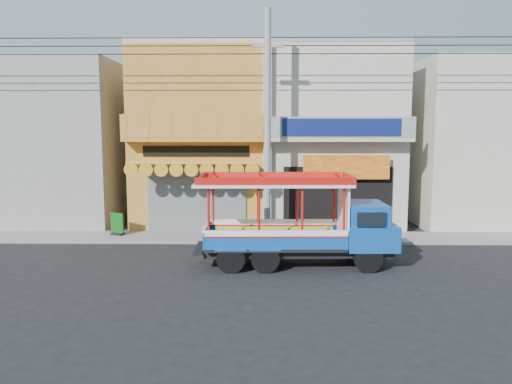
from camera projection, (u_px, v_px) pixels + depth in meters
The scene contains 12 objects.
ground at pixel (298, 265), 16.46m from camera, with size 90.00×90.00×0.00m, color black.
sidewalk at pixel (291, 238), 20.42m from camera, with size 30.00×2.00×0.12m, color slate.
shophouse_left at pixel (204, 137), 23.92m from camera, with size 6.00×7.50×8.24m.
shophouse_right at pixel (329, 137), 23.83m from camera, with size 6.00×6.75×8.24m.
party_pilaster at pixel (267, 141), 20.80m from camera, with size 0.35×0.30×8.00m, color #BEB49C.
filler_building_left at pixel (60, 143), 24.11m from camera, with size 6.00×6.00×7.60m, color gray.
filler_building_right at pixel (476, 144), 23.79m from camera, with size 6.00×6.00×7.60m, color #BEB49C.
utility_pole at pixel (271, 114), 19.13m from camera, with size 28.00×0.26×9.00m.
songthaew_truck at pixel (311, 222), 16.28m from camera, with size 6.49×2.32×3.01m.
green_sign at pixel (117, 226), 20.59m from camera, with size 0.59×0.44×0.93m.
potted_plant_a at pixel (351, 223), 20.64m from camera, with size 0.86×0.74×0.95m, color #1D651D.
potted_plant_b at pixel (367, 223), 20.24m from camera, with size 0.61×0.49×1.10m, color #1D651D.
Camera 1 is at (-1.14, -16.06, 4.42)m, focal length 35.00 mm.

